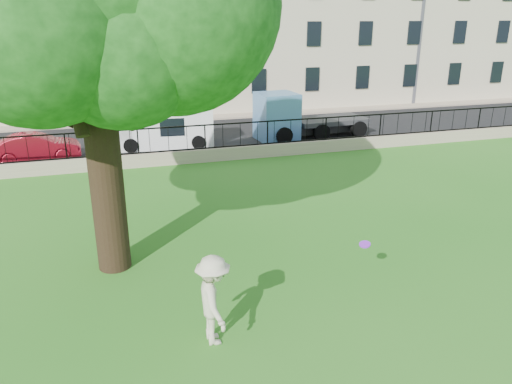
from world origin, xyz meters
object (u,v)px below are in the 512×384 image
object	(u,v)px
white_van	(164,127)
red_sedan	(37,147)
man	(214,300)
blue_truck	(310,114)
frisbee	(365,244)

from	to	relation	value
white_van	red_sedan	bearing A→B (deg)	-165.40
red_sedan	white_van	size ratio (longest dim) A/B	0.79
man	blue_truck	distance (m)	18.81
man	white_van	size ratio (longest dim) A/B	0.40
man	white_van	bearing A→B (deg)	-4.87
red_sedan	blue_truck	xyz separation A→B (m)	(13.96, 0.77, 0.63)
frisbee	red_sedan	size ratio (longest dim) A/B	0.07
red_sedan	white_van	distance (m)	6.08
frisbee	white_van	size ratio (longest dim) A/B	0.06
blue_truck	frisbee	bearing A→B (deg)	-112.17
white_van	blue_truck	distance (m)	7.99
man	blue_truck	xyz separation A→B (m)	(9.00, 16.51, 0.29)
frisbee	blue_truck	xyz separation A→B (m)	(5.20, 15.74, -0.08)
man	blue_truck	bearing A→B (deg)	-29.98
white_van	frisbee	bearing A→B (deg)	-75.03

